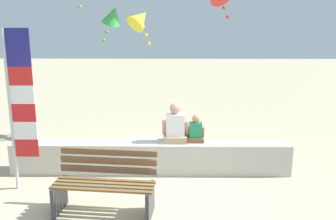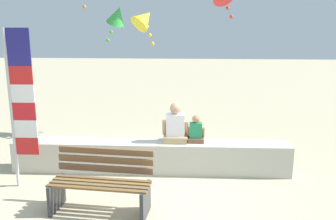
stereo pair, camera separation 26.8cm
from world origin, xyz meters
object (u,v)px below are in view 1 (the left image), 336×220
(person_adult, at_px, (175,127))
(kite_yellow, at_px, (140,19))
(flag_banner, at_px, (18,101))
(park_bench, at_px, (105,185))
(kite_green, at_px, (113,16))
(person_child, at_px, (196,131))

(person_adult, distance_m, kite_yellow, 3.02)
(person_adult, distance_m, flag_banner, 2.69)
(park_bench, xyz_separation_m, flag_banner, (-1.46, 0.75, 1.09))
(park_bench, distance_m, kite_yellow, 4.44)
(person_adult, height_order, kite_green, kite_green)
(person_child, bearing_deg, kite_yellow, 117.20)
(flag_banner, height_order, kite_yellow, kite_yellow)
(park_bench, bearing_deg, kite_green, 95.59)
(kite_yellow, xyz_separation_m, kite_green, (-0.60, -0.08, 0.07))
(park_bench, xyz_separation_m, kite_yellow, (0.24, 3.78, 2.31))
(park_bench, xyz_separation_m, person_child, (1.39, 1.54, 0.35))
(park_bench, height_order, person_adult, person_adult)
(kite_yellow, bearing_deg, kite_green, -172.46)
(kite_green, bearing_deg, person_adult, -57.27)
(park_bench, height_order, person_child, person_child)
(park_bench, distance_m, person_child, 2.11)
(person_child, height_order, flag_banner, flag_banner)
(person_adult, height_order, person_child, person_adult)
(person_adult, xyz_separation_m, kite_yellow, (-0.78, 2.24, 1.87))
(park_bench, height_order, flag_banner, flag_banner)
(kite_yellow, relative_size, kite_green, 1.05)
(flag_banner, xyz_separation_m, kite_yellow, (1.70, 3.04, 1.23))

